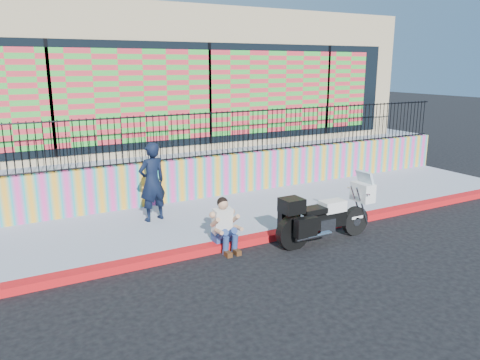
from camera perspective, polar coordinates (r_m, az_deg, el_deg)
ground at (r=10.44m, az=6.28°, el=-6.68°), size 90.00×90.00×0.00m
red_curb at (r=10.41m, az=6.29°, el=-6.30°), size 16.00×0.30×0.15m
sidewalk at (r=11.73m, az=1.67°, el=-3.89°), size 16.00×3.00×0.15m
mural_wall at (r=12.91m, az=-1.90°, el=0.65°), size 16.00×0.20×1.10m
metal_fence at (r=12.70m, az=-1.94°, el=5.71°), size 15.80×0.04×1.20m
elevated_platform at (r=17.54m, az=-9.47°, el=3.74°), size 16.00×10.00×1.25m
storefront_building at (r=17.08m, az=-9.58°, el=12.33°), size 14.00×8.06×4.00m
police_motorcycle at (r=9.96m, az=10.20°, el=-4.19°), size 2.30×0.76×1.43m
police_officer at (r=10.82m, az=-10.66°, el=-0.22°), size 0.75×0.58×1.82m
seated_man at (r=9.39m, az=-1.75°, el=-6.06°), size 0.54×0.71×1.06m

